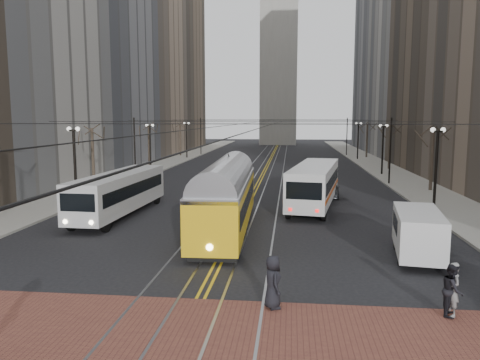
% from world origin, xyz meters
% --- Properties ---
extents(ground, '(260.00, 260.00, 0.00)m').
position_xyz_m(ground, '(0.00, 0.00, 0.00)').
color(ground, black).
rests_on(ground, ground).
extents(sidewalk_left, '(5.00, 140.00, 0.15)m').
position_xyz_m(sidewalk_left, '(-15.00, 45.00, 0.07)').
color(sidewalk_left, gray).
rests_on(sidewalk_left, ground).
extents(sidewalk_right, '(5.00, 140.00, 0.15)m').
position_xyz_m(sidewalk_right, '(15.00, 45.00, 0.07)').
color(sidewalk_right, gray).
rests_on(sidewalk_right, ground).
extents(crosswalk_band, '(25.00, 6.00, 0.01)m').
position_xyz_m(crosswalk_band, '(0.00, -4.00, 0.01)').
color(crosswalk_band, brown).
rests_on(crosswalk_band, ground).
extents(streetcar_rails, '(4.80, 130.00, 0.02)m').
position_xyz_m(streetcar_rails, '(0.00, 45.00, 0.00)').
color(streetcar_rails, gray).
rests_on(streetcar_rails, ground).
extents(centre_lines, '(0.42, 130.00, 0.01)m').
position_xyz_m(centre_lines, '(0.00, 45.00, 0.01)').
color(centre_lines, gold).
rests_on(centre_lines, ground).
extents(building_left_mid, '(16.00, 20.00, 34.00)m').
position_xyz_m(building_left_mid, '(-25.50, 46.00, 17.00)').
color(building_left_mid, slate).
rests_on(building_left_mid, ground).
extents(building_left_midfar, '(20.00, 20.00, 52.00)m').
position_xyz_m(building_left_midfar, '(-27.50, 66.00, 26.00)').
color(building_left_midfar, '#85705C').
rests_on(building_left_midfar, ground).
extents(building_left_far, '(16.00, 20.00, 40.00)m').
position_xyz_m(building_left_far, '(-25.50, 86.00, 20.00)').
color(building_left_far, brown).
rests_on(building_left_far, ground).
extents(building_right_mid, '(16.00, 20.00, 34.00)m').
position_xyz_m(building_right_mid, '(25.50, 46.00, 17.00)').
color(building_right_mid, brown).
rests_on(building_right_mid, ground).
extents(building_right_far, '(16.00, 20.00, 40.00)m').
position_xyz_m(building_right_far, '(25.50, 86.00, 20.00)').
color(building_right_far, slate).
rests_on(building_right_far, ground).
extents(lamp_posts, '(27.60, 57.20, 5.60)m').
position_xyz_m(lamp_posts, '(-0.00, 28.75, 2.80)').
color(lamp_posts, black).
rests_on(lamp_posts, ground).
extents(street_trees, '(31.68, 53.28, 5.60)m').
position_xyz_m(street_trees, '(0.00, 35.25, 2.80)').
color(street_trees, '#382D23').
rests_on(street_trees, ground).
extents(trolley_wires, '(25.96, 120.00, 6.60)m').
position_xyz_m(trolley_wires, '(0.00, 34.83, 3.77)').
color(trolley_wires, black).
rests_on(trolley_wires, ground).
extents(transit_bus, '(2.89, 11.61, 2.88)m').
position_xyz_m(transit_bus, '(-8.20, 12.94, 1.44)').
color(transit_bus, silver).
rests_on(transit_bus, ground).
extents(streetcar, '(2.96, 13.79, 3.23)m').
position_xyz_m(streetcar, '(-0.50, 9.56, 1.62)').
color(streetcar, yellow).
rests_on(streetcar, ground).
extents(rear_bus, '(4.47, 12.21, 3.12)m').
position_xyz_m(rear_bus, '(5.00, 17.62, 1.56)').
color(rear_bus, silver).
rests_on(rear_bus, ground).
extents(cargo_van, '(2.67, 5.30, 2.24)m').
position_xyz_m(cargo_van, '(9.15, 5.00, 1.12)').
color(cargo_van, silver).
rests_on(cargo_van, ground).
extents(sedan_grey, '(2.08, 4.43, 1.47)m').
position_xyz_m(sedan_grey, '(6.41, 22.28, 0.73)').
color(sedan_grey, '#3F4347').
rests_on(sedan_grey, ground).
extents(sedan_silver, '(1.83, 4.65, 1.51)m').
position_xyz_m(sedan_silver, '(7.63, 40.98, 0.75)').
color(sedan_silver, '#B9BCC1').
rests_on(sedan_silver, ground).
extents(pedestrian_a, '(0.85, 1.05, 1.86)m').
position_xyz_m(pedestrian_a, '(2.65, -1.50, 0.94)').
color(pedestrian_a, black).
rests_on(pedestrian_a, crosswalk_band).
extents(pedestrian_b, '(0.56, 0.74, 1.81)m').
position_xyz_m(pedestrian_b, '(8.58, -1.50, 0.91)').
color(pedestrian_b, gray).
rests_on(pedestrian_b, crosswalk_band).
extents(pedestrian_c, '(0.92, 1.03, 1.77)m').
position_xyz_m(pedestrian_c, '(8.59, -1.50, 0.90)').
color(pedestrian_c, black).
rests_on(pedestrian_c, crosswalk_band).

